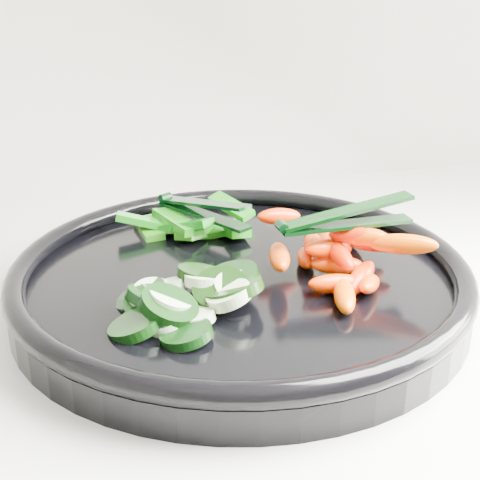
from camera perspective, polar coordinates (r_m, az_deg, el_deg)
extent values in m
cube|color=silver|center=(0.59, 1.49, -5.41)|extent=(2.02, 0.62, 0.03)
cylinder|color=black|center=(0.56, 0.00, -4.06)|extent=(0.47, 0.47, 0.02)
torus|color=black|center=(0.55, 0.00, -2.32)|extent=(0.47, 0.47, 0.02)
cylinder|color=black|center=(0.47, -8.77, -7.15)|extent=(0.04, 0.05, 0.03)
cylinder|color=#CCEABB|center=(0.47, -6.33, -7.07)|extent=(0.03, 0.03, 0.02)
cylinder|color=black|center=(0.51, -7.54, -5.02)|extent=(0.05, 0.05, 0.03)
cylinder|color=beige|center=(0.52, -7.11, -4.32)|extent=(0.04, 0.04, 0.02)
cylinder|color=black|center=(0.50, -7.84, -5.46)|extent=(0.05, 0.05, 0.02)
cylinder|color=beige|center=(0.51, -7.37, -4.76)|extent=(0.04, 0.04, 0.02)
cylinder|color=black|center=(0.46, -4.60, -8.02)|extent=(0.05, 0.05, 0.02)
cylinder|color=beige|center=(0.48, -3.78, -6.63)|extent=(0.03, 0.03, 0.02)
cylinder|color=black|center=(0.51, -7.28, -4.89)|extent=(0.06, 0.06, 0.01)
cylinder|color=beige|center=(0.50, -7.51, -5.04)|extent=(0.05, 0.05, 0.02)
cylinder|color=black|center=(0.51, -8.37, -4.85)|extent=(0.05, 0.05, 0.02)
cylinder|color=beige|center=(0.51, -6.65, -4.63)|extent=(0.05, 0.05, 0.02)
cylinder|color=black|center=(0.49, -0.48, -4.31)|extent=(0.06, 0.06, 0.03)
cylinder|color=beige|center=(0.48, -0.92, -4.77)|extent=(0.05, 0.05, 0.02)
cylinder|color=black|center=(0.52, -3.35, -2.91)|extent=(0.05, 0.05, 0.02)
cylinder|color=#DEF5C4|center=(0.51, -3.03, -3.48)|extent=(0.04, 0.04, 0.02)
cylinder|color=black|center=(0.47, -6.08, -5.60)|extent=(0.06, 0.06, 0.03)
cylinder|color=#DCF3C3|center=(0.48, -6.07, -5.25)|extent=(0.04, 0.04, 0.02)
cylinder|color=black|center=(0.49, -1.70, -4.21)|extent=(0.05, 0.04, 0.03)
cylinder|color=beige|center=(0.50, -0.65, -4.04)|extent=(0.04, 0.04, 0.02)
cylinder|color=black|center=(0.51, -0.89, -3.32)|extent=(0.05, 0.05, 0.02)
cylinder|color=beige|center=(0.51, -1.28, -3.20)|extent=(0.04, 0.04, 0.02)
ellipsoid|color=#FC3000|center=(0.53, 10.22, -3.22)|extent=(0.05, 0.04, 0.03)
ellipsoid|color=#FF1600|center=(0.52, 8.28, -3.70)|extent=(0.05, 0.02, 0.02)
ellipsoid|color=#FD6400|center=(0.50, 8.91, -4.73)|extent=(0.03, 0.05, 0.02)
ellipsoid|color=#ED4400|center=(0.52, 10.99, -3.69)|extent=(0.04, 0.04, 0.02)
ellipsoid|color=#FB4600|center=(0.56, 5.65, -1.50)|extent=(0.03, 0.05, 0.02)
ellipsoid|color=#F12C00|center=(0.55, 8.32, -2.11)|extent=(0.05, 0.02, 0.02)
ellipsoid|color=#FF2A00|center=(0.61, 9.43, 0.13)|extent=(0.02, 0.05, 0.02)
ellipsoid|color=#E54700|center=(0.60, 7.45, -0.14)|extent=(0.02, 0.04, 0.02)
ellipsoid|color=#E65200|center=(0.53, 3.39, -1.45)|extent=(0.03, 0.06, 0.02)
ellipsoid|color=#F83B00|center=(0.57, 10.75, 0.21)|extent=(0.06, 0.04, 0.03)
ellipsoid|color=#EA5600|center=(0.56, 6.27, -0.32)|extent=(0.03, 0.05, 0.03)
ellipsoid|color=#FC0F00|center=(0.54, 8.42, -1.13)|extent=(0.02, 0.05, 0.02)
ellipsoid|color=#FF4A00|center=(0.55, 7.57, -0.74)|extent=(0.06, 0.03, 0.03)
ellipsoid|color=red|center=(0.56, 10.88, -0.21)|extent=(0.05, 0.03, 0.02)
ellipsoid|color=#E81400|center=(0.54, 9.58, 0.40)|extent=(0.04, 0.04, 0.02)
ellipsoid|color=#F02600|center=(0.57, 3.36, 2.03)|extent=(0.04, 0.02, 0.02)
ellipsoid|color=#FF4A00|center=(0.54, 10.58, 0.23)|extent=(0.04, 0.04, 0.02)
ellipsoid|color=#FA5200|center=(0.53, 13.72, -0.34)|extent=(0.05, 0.05, 0.02)
cube|color=#166C0A|center=(0.63, -3.14, 0.78)|extent=(0.06, 0.06, 0.02)
cube|color=#0A6809|center=(0.64, -4.07, 1.03)|extent=(0.06, 0.04, 0.03)
cube|color=#1E730B|center=(0.63, -0.84, 0.85)|extent=(0.03, 0.06, 0.02)
cube|color=#0A6F10|center=(0.62, -2.93, 0.65)|extent=(0.06, 0.03, 0.02)
cube|color=#176D0A|center=(0.64, -7.78, 1.00)|extent=(0.02, 0.05, 0.01)
cube|color=#1E6009|center=(0.65, -5.22, 1.35)|extent=(0.02, 0.07, 0.03)
cube|color=#0C690A|center=(0.62, -4.72, 1.24)|extent=(0.05, 0.05, 0.02)
cube|color=#0A6E11|center=(0.63, -8.54, 1.64)|extent=(0.05, 0.02, 0.02)
cube|color=#216709|center=(0.63, -5.40, 1.58)|extent=(0.04, 0.07, 0.01)
cube|color=#09670D|center=(0.66, -0.76, 2.90)|extent=(0.04, 0.05, 0.02)
cylinder|color=black|center=(0.52, 3.58, 1.17)|extent=(0.01, 0.01, 0.01)
cube|color=black|center=(0.54, 9.08, 1.30)|extent=(0.11, 0.02, 0.00)
cube|color=black|center=(0.54, 9.16, 2.44)|extent=(0.11, 0.02, 0.02)
cylinder|color=black|center=(0.66, -6.41, 3.65)|extent=(0.01, 0.01, 0.01)
cube|color=black|center=(0.62, -3.14, 2.16)|extent=(0.07, 0.10, 0.00)
cube|color=black|center=(0.62, -3.16, 3.15)|extent=(0.07, 0.10, 0.02)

